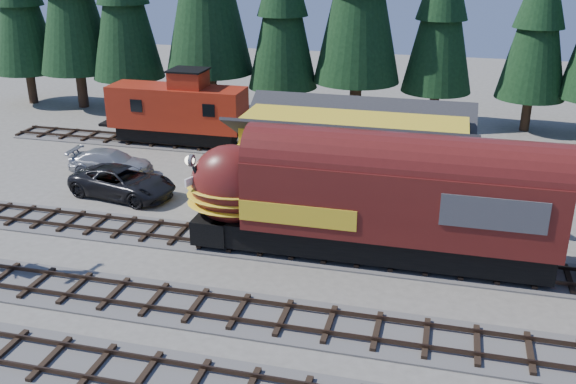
% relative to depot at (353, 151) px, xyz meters
% --- Properties ---
extents(ground, '(120.00, 120.00, 0.00)m').
position_rel_depot_xyz_m(ground, '(0.00, -10.50, -2.96)').
color(ground, '#6B665B').
rests_on(ground, ground).
extents(track_siding, '(68.00, 3.20, 0.33)m').
position_rel_depot_xyz_m(track_siding, '(10.00, -6.50, -2.90)').
color(track_siding, '#4C4947').
rests_on(track_siding, ground).
extents(track_spur, '(32.00, 3.20, 0.33)m').
position_rel_depot_xyz_m(track_spur, '(-10.00, 7.50, -2.90)').
color(track_spur, '#4C4947').
rests_on(track_spur, ground).
extents(depot, '(12.80, 7.00, 5.30)m').
position_rel_depot_xyz_m(depot, '(0.00, 0.00, 0.00)').
color(depot, gold).
rests_on(depot, ground).
extents(locomotive, '(16.87, 3.35, 4.59)m').
position_rel_depot_xyz_m(locomotive, '(1.31, -6.50, -0.30)').
color(locomotive, black).
rests_on(locomotive, ground).
extents(caboose, '(9.60, 2.78, 4.99)m').
position_rel_depot_xyz_m(caboose, '(-13.47, 7.50, -0.47)').
color(caboose, black).
rests_on(caboose, ground).
extents(pickup_truck_a, '(6.54, 3.84, 1.71)m').
position_rel_depot_xyz_m(pickup_truck_a, '(-12.65, -2.39, -2.11)').
color(pickup_truck_a, black).
rests_on(pickup_truck_a, ground).
extents(pickup_truck_b, '(5.34, 2.28, 1.53)m').
position_rel_depot_xyz_m(pickup_truck_b, '(-15.13, 0.75, -2.20)').
color(pickup_truck_b, '#A3A6AB').
rests_on(pickup_truck_b, ground).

